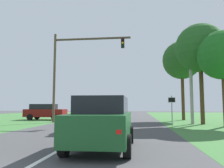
% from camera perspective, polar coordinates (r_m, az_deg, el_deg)
% --- Properties ---
extents(ground_plane, '(120.00, 120.00, 0.00)m').
position_cam_1_polar(ground_plane, '(13.77, -5.37, -12.17)').
color(ground_plane, '#424244').
extents(red_suv_near, '(2.22, 4.62, 1.91)m').
position_cam_1_polar(red_suv_near, '(8.50, -2.35, -9.41)').
color(red_suv_near, '#194C23').
rests_on(red_suv_near, ground_plane).
extents(pickup_truck_lead, '(2.27, 5.01, 1.85)m').
position_cam_1_polar(pickup_truck_lead, '(15.17, -4.53, -7.89)').
color(pickup_truck_lead, tan).
rests_on(pickup_truck_lead, ground_plane).
extents(traffic_light, '(7.66, 0.40, 8.78)m').
position_cam_1_polar(traffic_light, '(22.43, -9.98, 5.14)').
color(traffic_light, brown).
rests_on(traffic_light, ground_plane).
extents(keep_moving_sign, '(0.60, 0.09, 2.43)m').
position_cam_1_polar(keep_moving_sign, '(18.87, 14.99, -5.51)').
color(keep_moving_sign, gray).
rests_on(keep_moving_sign, ground_plane).
extents(oak_tree_right, '(4.36, 4.36, 8.94)m').
position_cam_1_polar(oak_tree_right, '(21.79, 21.50, 8.45)').
color(oak_tree_right, '#4C351E').
rests_on(oak_tree_right, ground_plane).
extents(crossing_suv_far, '(4.70, 2.08, 1.82)m').
position_cam_1_polar(crossing_suv_far, '(27.30, -16.68, -6.73)').
color(crossing_suv_far, maroon).
rests_on(crossing_suv_far, ground_plane).
extents(utility_pole_right, '(0.28, 0.28, 8.07)m').
position_cam_1_polar(utility_pole_right, '(21.17, 19.46, 1.35)').
color(utility_pole_right, '#9E998E').
rests_on(utility_pole_right, ground_plane).
extents(extra_tree_1, '(4.42, 4.42, 9.11)m').
position_cam_1_polar(extra_tree_1, '(27.38, 17.34, 5.76)').
color(extra_tree_1, '#4C351E').
rests_on(extra_tree_1, ground_plane).
extents(extra_tree_2, '(3.94, 3.94, 7.61)m').
position_cam_1_polar(extra_tree_2, '(20.03, 26.36, 6.58)').
color(extra_tree_2, '#4C351E').
rests_on(extra_tree_2, ground_plane).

